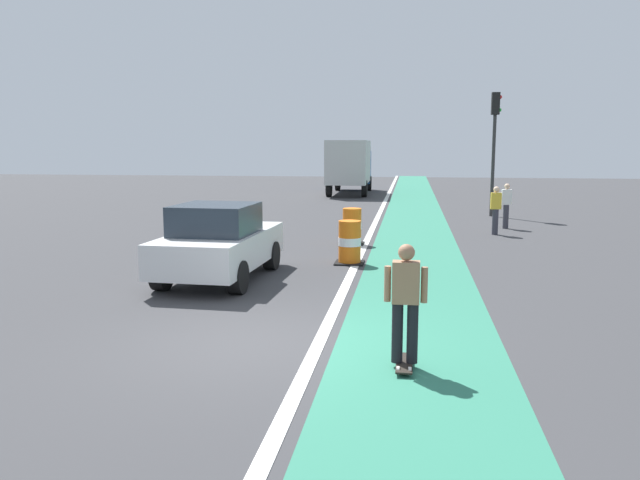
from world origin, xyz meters
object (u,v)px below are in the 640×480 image
object	(u,v)px
skateboarder_on_lane	(405,302)
parked_sedan_nearest	(219,243)
delivery_truck_down_block	(350,164)
pedestrian_waiting	(506,205)
pedestrian_crossing	(496,209)
traffic_light_corner	(495,132)
traffic_barrel_mid	(352,227)
traffic_barrel_front	(350,243)

from	to	relation	value
skateboarder_on_lane	parked_sedan_nearest	world-z (taller)	parked_sedan_nearest
skateboarder_on_lane	delivery_truck_down_block	bearing A→B (deg)	96.95
skateboarder_on_lane	pedestrian_waiting	bearing A→B (deg)	76.94
parked_sedan_nearest	pedestrian_waiting	world-z (taller)	parked_sedan_nearest
delivery_truck_down_block	parked_sedan_nearest	bearing A→B (deg)	-91.08
skateboarder_on_lane	pedestrian_crossing	xyz separation A→B (m)	(2.85, 13.15, -0.05)
traffic_light_corner	pedestrian_waiting	xyz separation A→B (m)	(0.01, -3.96, -2.64)
traffic_barrel_mid	traffic_light_corner	distance (m)	10.21
parked_sedan_nearest	traffic_light_corner	world-z (taller)	traffic_light_corner
skateboarder_on_lane	pedestrian_crossing	size ratio (longest dim) A/B	1.05
delivery_truck_down_block	pedestrian_waiting	distance (m)	16.82
skateboarder_on_lane	traffic_barrel_front	size ratio (longest dim) A/B	1.55
traffic_barrel_front	pedestrian_crossing	world-z (taller)	pedestrian_crossing
traffic_barrel_front	delivery_truck_down_block	bearing A→B (deg)	95.55
skateboarder_on_lane	traffic_light_corner	world-z (taller)	traffic_light_corner
pedestrian_crossing	pedestrian_waiting	bearing A→B (deg)	70.60
parked_sedan_nearest	traffic_light_corner	distance (m)	15.90
traffic_barrel_front	pedestrian_crossing	distance (m)	7.25
parked_sedan_nearest	traffic_light_corner	xyz separation A→B (m)	(7.55, 13.73, 2.67)
traffic_light_corner	skateboarder_on_lane	bearing A→B (deg)	-100.32
traffic_barrel_front	traffic_barrel_mid	size ratio (longest dim) A/B	1.00
skateboarder_on_lane	traffic_barrel_mid	world-z (taller)	skateboarder_on_lane
traffic_light_corner	pedestrian_crossing	size ratio (longest dim) A/B	3.17
skateboarder_on_lane	traffic_barrel_front	xyz separation A→B (m)	(-1.46, 7.34, -0.38)
delivery_truck_down_block	pedestrian_waiting	world-z (taller)	delivery_truck_down_block
pedestrian_crossing	skateboarder_on_lane	bearing A→B (deg)	-102.24
delivery_truck_down_block	traffic_barrel_front	bearing A→B (deg)	-84.45
parked_sedan_nearest	delivery_truck_down_block	world-z (taller)	delivery_truck_down_block
pedestrian_waiting	pedestrian_crossing	bearing A→B (deg)	-109.40
skateboarder_on_lane	pedestrian_crossing	world-z (taller)	skateboarder_on_lane
parked_sedan_nearest	pedestrian_crossing	distance (m)	10.71
pedestrian_waiting	traffic_barrel_front	bearing A→B (deg)	-123.24
traffic_barrel_front	pedestrian_crossing	xyz separation A→B (m)	(4.31, 5.82, 0.33)
traffic_barrel_front	pedestrian_crossing	size ratio (longest dim) A/B	0.68
traffic_barrel_front	pedestrian_waiting	world-z (taller)	pedestrian_waiting
parked_sedan_nearest	traffic_light_corner	size ratio (longest dim) A/B	0.82
skateboarder_on_lane	pedestrian_waiting	world-z (taller)	skateboarder_on_lane
parked_sedan_nearest	pedestrian_waiting	xyz separation A→B (m)	(7.56, 9.77, 0.03)
parked_sedan_nearest	delivery_truck_down_block	distance (m)	25.02
parked_sedan_nearest	pedestrian_waiting	size ratio (longest dim) A/B	2.60
traffic_barrel_front	delivery_truck_down_block	world-z (taller)	delivery_truck_down_block
delivery_truck_down_block	traffic_light_corner	distance (m)	13.40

